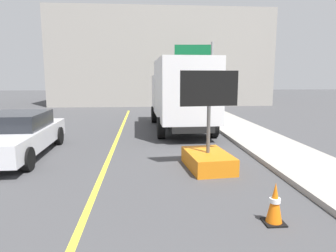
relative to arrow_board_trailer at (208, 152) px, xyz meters
name	(u,v)px	position (x,y,z in m)	size (l,w,h in m)	color
lane_center_stripe	(79,230)	(-2.88, -3.24, -0.48)	(0.14, 36.00, 0.01)	yellow
arrow_board_trailer	(208,152)	(0.00, 0.00, 0.00)	(1.60, 1.90, 2.70)	orange
box_truck	(181,93)	(-0.01, 6.14, 1.31)	(2.64, 7.08, 3.30)	black
pickup_car	(16,135)	(-5.89, 1.85, 0.22)	(2.15, 5.02, 1.38)	silver
highway_guide_sign	(201,64)	(2.42, 13.91, 2.94)	(2.78, 0.36, 5.00)	gray
far_building_block	(160,60)	(-0.11, 22.17, 3.67)	(19.38, 8.92, 8.31)	gray
traffic_cone_mid_lane	(275,203)	(0.48, -3.28, -0.12)	(0.36, 0.36, 0.74)	black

